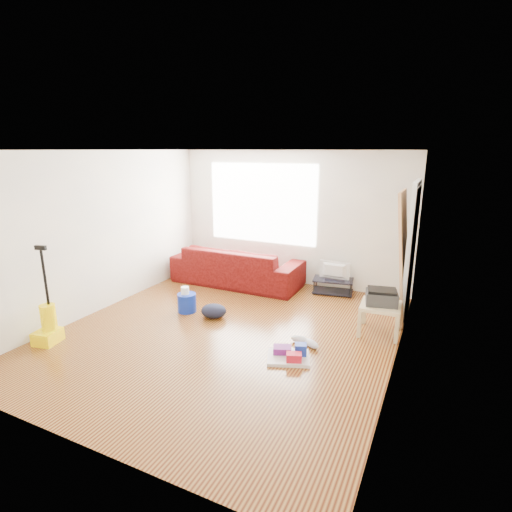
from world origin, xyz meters
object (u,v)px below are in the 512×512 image
at_px(cleaning_tray, 290,355).
at_px(vacuum, 48,325).
at_px(side_table, 381,309).
at_px(sofa, 237,283).
at_px(backpack, 214,317).
at_px(tv_stand, 333,286).
at_px(bucket, 187,311).

distance_m(cleaning_tray, vacuum, 3.23).
relative_size(side_table, cleaning_tray, 0.90).
relative_size(sofa, backpack, 6.29).
distance_m(tv_stand, side_table, 1.68).
distance_m(sofa, tv_stand, 1.83).
bearing_deg(side_table, tv_stand, 127.53).
xyz_separation_m(sofa, backpack, (0.44, -1.59, 0.00)).
xyz_separation_m(sofa, side_table, (2.82, -1.05, 0.37)).
bearing_deg(sofa, bucket, 87.37).
distance_m(bucket, backpack, 0.51).
bearing_deg(side_table, bucket, -169.86).
relative_size(side_table, backpack, 1.43).
relative_size(tv_stand, backpack, 1.93).
bearing_deg(vacuum, sofa, 58.80).
relative_size(tv_stand, bucket, 2.56).
relative_size(side_table, vacuum, 0.42).
height_order(sofa, cleaning_tray, sofa).
bearing_deg(tv_stand, backpack, -135.98).
height_order(side_table, backpack, side_table).
bearing_deg(vacuum, cleaning_tray, 5.52).
xyz_separation_m(backpack, vacuum, (-1.57, -1.65, 0.25)).
relative_size(tv_stand, cleaning_tray, 1.21).
height_order(cleaning_tray, vacuum, vacuum).
relative_size(cleaning_tray, vacuum, 0.47).
height_order(sofa, vacuum, vacuum).
xyz_separation_m(bucket, backpack, (0.51, -0.02, 0.00)).
relative_size(bucket, backpack, 0.75).
height_order(sofa, side_table, side_table).
relative_size(bucket, cleaning_tray, 0.47).
distance_m(side_table, backpack, 2.47).
distance_m(tv_stand, vacuum, 4.57).
xyz_separation_m(bucket, vacuum, (-1.06, -1.67, 0.25)).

